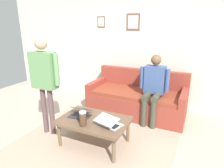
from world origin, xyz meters
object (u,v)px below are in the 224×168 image
object	(u,v)px
french_press	(83,119)
laptop_center	(109,123)
person_standing	(44,75)
coffee_table	(94,122)
person_seated	(154,85)
couch	(137,99)
laptop_left	(80,113)

from	to	relation	value
french_press	laptop_center	bearing A→B (deg)	-155.00
laptop_center	person_standing	size ratio (longest dim) A/B	0.24
coffee_table	person_seated	bearing A→B (deg)	-118.86
couch	laptop_left	size ratio (longest dim) A/B	5.91
coffee_table	laptop_center	world-z (taller)	laptop_center
person_seated	french_press	bearing A→B (deg)	63.54
laptop_center	person_standing	xyz separation A→B (m)	(1.15, -0.02, 0.57)
couch	person_standing	size ratio (longest dim) A/B	1.21
laptop_center	french_press	world-z (taller)	french_press
couch	coffee_table	world-z (taller)	couch
french_press	person_seated	distance (m)	1.53
french_press	couch	bearing A→B (deg)	-100.90
couch	french_press	bearing A→B (deg)	79.10
couch	french_press	xyz separation A→B (m)	(0.30, 1.58, 0.22)
french_press	person_seated	world-z (taller)	person_seated
coffee_table	french_press	xyz separation A→B (m)	(0.05, 0.22, 0.15)
french_press	coffee_table	bearing A→B (deg)	-102.67
laptop_center	person_seated	size ratio (longest dim) A/B	0.31
coffee_table	french_press	distance (m)	0.27
french_press	laptop_left	bearing A→B (deg)	-49.52
person_seated	person_standing	bearing A→B (deg)	38.28
laptop_center	person_seated	world-z (taller)	person_seated
coffee_table	laptop_center	xyz separation A→B (m)	(-0.29, 0.07, 0.09)
coffee_table	laptop_left	world-z (taller)	laptop_left
couch	laptop_left	bearing A→B (deg)	69.17
laptop_left	couch	bearing A→B (deg)	-110.83
laptop_left	person_standing	xyz separation A→B (m)	(0.61, 0.06, 0.58)
french_press	person_seated	xyz separation A→B (m)	(-0.68, -1.36, 0.20)
coffee_table	person_standing	bearing A→B (deg)	2.75
person_seated	laptop_center	bearing A→B (deg)	74.19
laptop_left	laptop_center	bearing A→B (deg)	171.12
laptop_left	person_standing	world-z (taller)	person_standing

